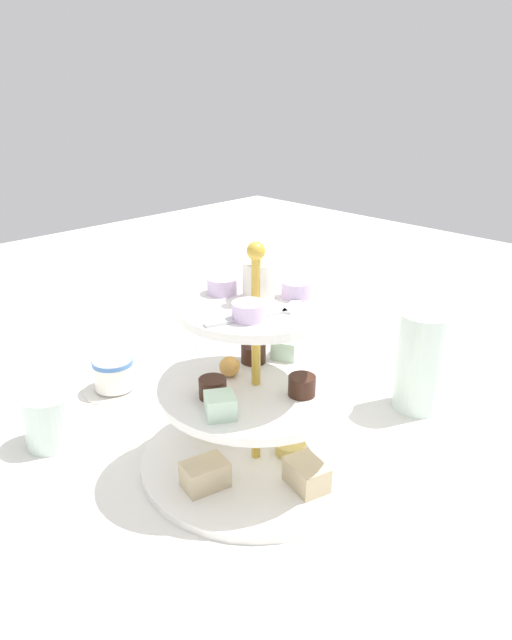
% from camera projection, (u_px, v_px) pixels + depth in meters
% --- Properties ---
extents(ground_plane, '(2.40, 2.40, 0.00)m').
position_uv_depth(ground_plane, '(256.00, 463.00, 0.72)').
color(ground_plane, silver).
extents(tiered_serving_stand, '(0.27, 0.27, 0.27)m').
position_uv_depth(tiered_serving_stand, '(256.00, 403.00, 0.69)').
color(tiered_serving_stand, white).
rests_on(tiered_serving_stand, ground_plane).
extents(water_glass_tall_right, '(0.07, 0.07, 0.14)m').
position_uv_depth(water_glass_tall_right, '(421.00, 361.00, 0.81)').
color(water_glass_tall_right, silver).
rests_on(water_glass_tall_right, ground_plane).
extents(water_glass_short_left, '(0.06, 0.06, 0.07)m').
position_uv_depth(water_glass_short_left, '(50.00, 419.00, 0.74)').
color(water_glass_short_left, silver).
rests_on(water_glass_short_left, ground_plane).
extents(teacup_with_saucer, '(0.09, 0.09, 0.05)m').
position_uv_depth(teacup_with_saucer, '(114.00, 376.00, 0.87)').
color(teacup_with_saucer, white).
rests_on(teacup_with_saucer, ground_plane).
extents(butter_knife_left, '(0.17, 0.04, 0.00)m').
position_uv_depth(butter_knife_left, '(497.00, 632.00, 0.50)').
color(butter_knife_left, silver).
rests_on(butter_knife_left, ground_plane).
extents(butter_knife_right, '(0.12, 0.14, 0.00)m').
position_uv_depth(butter_knife_right, '(244.00, 351.00, 1.00)').
color(butter_knife_right, silver).
rests_on(butter_knife_right, ground_plane).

